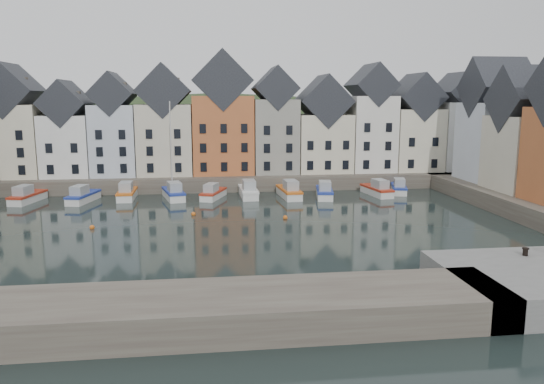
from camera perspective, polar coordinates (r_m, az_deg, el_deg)
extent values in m
plane|color=black|center=(52.44, -4.26, -4.30)|extent=(260.00, 260.00, 0.00)
cube|color=#494038|center=(81.67, -5.33, 1.59)|extent=(90.00, 16.00, 2.00)
cube|color=#494038|center=(32.07, -20.76, -12.59)|extent=(50.00, 6.00, 2.00)
ellipsoid|color=#22361B|center=(111.18, -5.61, -6.16)|extent=(153.60, 70.40, 64.00)
sphere|color=black|center=(102.42, -13.67, 7.40)|extent=(5.77, 5.77, 5.77)
sphere|color=black|center=(114.88, 6.70, 7.58)|extent=(5.27, 5.27, 5.27)
sphere|color=black|center=(110.50, 11.04, 7.24)|extent=(5.07, 5.07, 5.07)
sphere|color=black|center=(107.37, 1.87, 7.31)|extent=(5.01, 5.01, 5.01)
sphere|color=black|center=(113.18, -25.38, 5.86)|extent=(3.94, 3.94, 3.94)
sphere|color=black|center=(115.27, 8.45, 7.52)|extent=(5.21, 5.21, 5.21)
sphere|color=black|center=(109.58, -4.83, 7.60)|extent=(5.45, 5.45, 5.45)
sphere|color=black|center=(107.06, 15.08, 6.64)|extent=(4.49, 4.49, 4.49)
cube|color=beige|center=(83.38, -25.90, 4.97)|extent=(7.67, 8.00, 10.07)
cube|color=black|center=(83.17, -26.27, 9.73)|extent=(7.67, 8.16, 7.67)
cube|color=white|center=(81.40, -21.00, 4.70)|extent=(6.56, 8.00, 8.61)
cube|color=black|center=(81.13, -21.27, 8.87)|extent=(6.56, 8.16, 6.56)
cube|color=silver|center=(80.03, -16.47, 5.38)|extent=(6.20, 8.00, 10.02)
cube|color=black|center=(79.81, -16.71, 10.06)|extent=(6.20, 8.16, 6.20)
cube|color=beige|center=(79.19, -11.38, 5.57)|extent=(7.70, 8.00, 10.08)
cube|color=black|center=(78.97, -11.56, 10.60)|extent=(7.70, 8.16, 7.70)
cube|color=#BA6235|center=(78.96, -5.31, 6.15)|extent=(8.69, 8.00, 11.28)
cube|color=black|center=(78.82, -5.41, 11.81)|extent=(8.69, 8.16, 8.69)
cube|color=gray|center=(79.60, 0.27, 6.04)|extent=(6.43, 8.00, 10.78)
cube|color=black|center=(79.41, 0.28, 11.07)|extent=(6.43, 8.16, 6.43)
cube|color=beige|center=(80.94, 5.43, 5.27)|extent=(7.88, 8.00, 8.56)
cube|color=black|center=(80.66, 5.50, 9.69)|extent=(7.88, 8.16, 7.88)
cube|color=white|center=(82.74, 10.44, 6.20)|extent=(6.50, 8.00, 11.27)
cube|color=black|center=(82.58, 10.60, 11.22)|extent=(6.50, 8.16, 6.50)
cube|color=beige|center=(85.17, 14.94, 5.48)|extent=(7.23, 8.00, 9.32)
cube|color=black|center=(84.93, 15.14, 9.82)|extent=(7.23, 8.16, 7.23)
cube|color=white|center=(87.93, 19.12, 5.72)|extent=(6.18, 8.00, 10.32)
cube|color=black|center=(87.74, 19.38, 10.08)|extent=(6.18, 8.16, 6.18)
cube|color=silver|center=(77.45, 22.75, 5.00)|extent=(7.47, 8.00, 10.38)
cube|color=black|center=(77.24, 23.11, 10.30)|extent=(7.62, 8.00, 8.00)
cube|color=beige|center=(70.70, 25.90, 3.75)|extent=(8.14, 8.00, 8.89)
cube|color=black|center=(70.40, 26.31, 8.94)|extent=(8.30, 8.00, 8.00)
sphere|color=#D46019|center=(60.16, -8.46, -2.37)|extent=(0.50, 0.50, 0.50)
sphere|color=#D46019|center=(57.82, 1.44, -2.76)|extent=(0.50, 0.50, 0.50)
sphere|color=#D46019|center=(56.46, -18.79, -3.62)|extent=(0.50, 0.50, 0.50)
cube|color=silver|center=(73.83, -24.76, -0.71)|extent=(3.18, 6.60, 1.16)
cube|color=#A82C18|center=(73.72, -24.80, -0.22)|extent=(3.31, 6.75, 0.26)
cube|color=#969A9D|center=(72.81, -25.20, 0.14)|extent=(1.97, 2.79, 1.27)
cube|color=silver|center=(71.33, -19.61, -0.71)|extent=(3.27, 6.55, 1.15)
cube|color=navy|center=(71.22, -19.64, -0.22)|extent=(3.40, 6.70, 0.26)
cube|color=#969A9D|center=(70.28, -20.00, 0.15)|extent=(2.00, 2.78, 1.26)
cube|color=silver|center=(71.98, -15.28, -0.38)|extent=(2.04, 6.57, 1.20)
cube|color=#D46019|center=(71.86, -15.31, 0.14)|extent=(2.15, 6.70, 0.27)
cube|color=#969A9D|center=(70.80, -15.43, 0.52)|extent=(1.56, 2.64, 1.31)
cube|color=silver|center=(70.46, -10.55, -0.41)|extent=(3.40, 6.85, 1.21)
cube|color=navy|center=(70.35, -10.57, 0.12)|extent=(3.53, 7.01, 0.27)
cube|color=#969A9D|center=(69.28, -10.45, 0.52)|extent=(2.09, 2.91, 1.32)
cylinder|color=silver|center=(70.27, -10.80, 4.66)|extent=(0.15, 0.15, 12.06)
cube|color=silver|center=(69.97, -6.31, -0.40)|extent=(3.64, 6.12, 1.08)
cube|color=#A82C18|center=(69.87, -6.32, 0.07)|extent=(3.78, 6.27, 0.24)
cube|color=#969A9D|center=(68.95, -6.57, 0.43)|extent=(2.08, 2.67, 1.17)
cube|color=silver|center=(70.65, -2.57, -0.21)|extent=(2.18, 6.77, 1.23)
cube|color=silver|center=(70.53, -2.57, 0.33)|extent=(2.29, 6.91, 0.28)
cube|color=#969A9D|center=(69.43, -2.49, 0.74)|extent=(1.63, 2.73, 1.35)
cube|color=silver|center=(70.36, 1.83, -0.24)|extent=(2.54, 6.93, 1.25)
cube|color=#D46019|center=(70.24, 1.84, 0.30)|extent=(2.66, 7.08, 0.28)
cube|color=#969A9D|center=(69.15, 2.03, 0.72)|extent=(1.78, 2.83, 1.36)
cube|color=silver|center=(70.59, 5.65, -0.27)|extent=(3.02, 6.70, 1.19)
cube|color=navy|center=(70.48, 5.66, 0.25)|extent=(3.15, 6.85, 0.27)
cube|color=#969A9D|center=(69.42, 5.71, 0.64)|extent=(1.93, 2.81, 1.29)
cube|color=silver|center=(73.24, 11.18, -0.04)|extent=(2.82, 6.57, 1.17)
cube|color=#A82C18|center=(73.14, 11.19, 0.45)|extent=(2.94, 6.72, 0.27)
cube|color=#969A9D|center=(72.20, 11.55, 0.83)|extent=(1.84, 2.74, 1.27)
cube|color=silver|center=(75.78, 13.46, 0.19)|extent=(3.37, 6.22, 1.09)
cube|color=navy|center=(75.68, 13.48, 0.63)|extent=(3.50, 6.36, 0.25)
cube|color=#969A9D|center=(74.71, 13.55, 0.97)|extent=(2.00, 2.67, 1.19)
cylinder|color=black|center=(41.76, 25.59, -5.86)|extent=(0.36, 0.36, 0.50)
cylinder|color=black|center=(41.69, 25.62, -5.50)|extent=(0.48, 0.48, 0.08)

